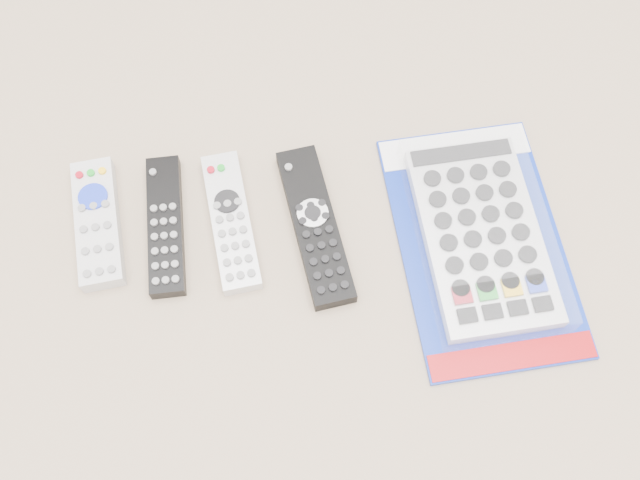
{
  "coord_description": "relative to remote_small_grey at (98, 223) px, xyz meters",
  "views": [
    {
      "loc": [
        -0.0,
        -0.31,
        0.74
      ],
      "look_at": [
        0.02,
        0.02,
        0.01
      ],
      "focal_mm": 40.0,
      "sensor_mm": 36.0,
      "label": 1
    }
  ],
  "objects": [
    {
      "name": "jumbo_remote_packaged",
      "position": [
        0.43,
        -0.05,
        0.01
      ],
      "size": [
        0.21,
        0.31,
        0.04
      ],
      "rotation": [
        0.0,
        0.0,
        0.08
      ],
      "color": "#0E29A0",
      "rests_on": "ground"
    },
    {
      "name": "remote_slim_black",
      "position": [
        0.08,
        -0.01,
        -0.0
      ],
      "size": [
        0.05,
        0.17,
        0.02
      ],
      "rotation": [
        0.0,
        0.0,
        0.05
      ],
      "color": "black",
      "rests_on": "ground"
    },
    {
      "name": "remote_large_black",
      "position": [
        0.25,
        -0.02,
        -0.0
      ],
      "size": [
        0.08,
        0.2,
        0.02
      ],
      "rotation": [
        0.0,
        0.0,
        0.17
      ],
      "color": "black",
      "rests_on": "ground"
    },
    {
      "name": "remote_small_grey",
      "position": [
        0.0,
        0.0,
        0.0
      ],
      "size": [
        0.07,
        0.16,
        0.02
      ],
      "rotation": [
        0.0,
        0.0,
        0.13
      ],
      "color": "#B8B8BB",
      "rests_on": "ground"
    },
    {
      "name": "remote_silver_dvd",
      "position": [
        0.15,
        -0.01,
        -0.0
      ],
      "size": [
        0.07,
        0.18,
        0.02
      ],
      "rotation": [
        0.0,
        0.0,
        0.14
      ],
      "color": "silver",
      "rests_on": "ground"
    }
  ]
}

